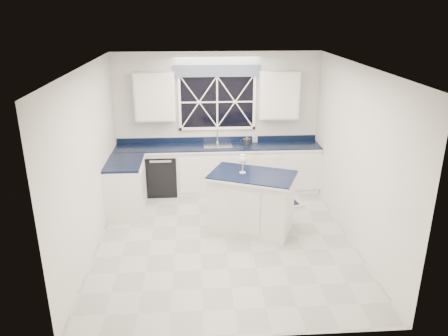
{
  "coord_description": "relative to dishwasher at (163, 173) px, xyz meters",
  "views": [
    {
      "loc": [
        -0.42,
        -6.15,
        3.48
      ],
      "look_at": [
        0.01,
        0.4,
        1.05
      ],
      "focal_mm": 35.0,
      "sensor_mm": 36.0,
      "label": 1
    }
  ],
  "objects": [
    {
      "name": "faucet",
      "position": [
        1.1,
        0.19,
        0.69
      ],
      "size": [
        0.05,
        0.2,
        0.3
      ],
      "color": "silver",
      "rests_on": "countertop"
    },
    {
      "name": "wine_glass",
      "position": [
        1.41,
        -1.61,
        0.78
      ],
      "size": [
        0.13,
        0.13,
        0.3
      ],
      "color": "silver",
      "rests_on": "island"
    },
    {
      "name": "ground",
      "position": [
        1.1,
        -1.95,
        -0.41
      ],
      "size": [
        4.5,
        4.5,
        0.0
      ],
      "primitive_type": "plane",
      "color": "#ACACA7",
      "rests_on": "ground"
    },
    {
      "name": "island",
      "position": [
        1.56,
        -1.67,
        0.08
      ],
      "size": [
        1.52,
        1.25,
        0.98
      ],
      "rotation": [
        0.0,
        0.0,
        -0.4
      ],
      "color": "white",
      "rests_on": "ground"
    },
    {
      "name": "dishwasher",
      "position": [
        0.0,
        0.0,
        0.0
      ],
      "size": [
        0.6,
        0.58,
        0.82
      ],
      "primitive_type": "cube",
      "color": "black",
      "rests_on": "ground"
    },
    {
      "name": "countertop",
      "position": [
        1.1,
        0.0,
        0.51
      ],
      "size": [
        3.98,
        0.64,
        0.04
      ],
      "primitive_type": "cube",
      "color": "black",
      "rests_on": "base_cabinets"
    },
    {
      "name": "back_wall",
      "position": [
        1.1,
        0.3,
        0.94
      ],
      "size": [
        4.0,
        0.1,
        2.7
      ],
      "primitive_type": "cube",
      "color": "silver",
      "rests_on": "ground"
    },
    {
      "name": "rug",
      "position": [
        1.88,
        -0.6,
        -0.4
      ],
      "size": [
        1.59,
        1.16,
        0.02
      ],
      "rotation": [
        0.0,
        0.0,
        0.21
      ],
      "color": "#B2B2AD",
      "rests_on": "ground"
    },
    {
      "name": "kettle",
      "position": [
        1.67,
        0.04,
        0.61
      ],
      "size": [
        0.25,
        0.16,
        0.17
      ],
      "rotation": [
        0.0,
        0.0,
        -0.1
      ],
      "color": "#2D2D2F",
      "rests_on": "countertop"
    },
    {
      "name": "soap_bottle",
      "position": [
        1.85,
        0.22,
        0.62
      ],
      "size": [
        0.11,
        0.11,
        0.18
      ],
      "primitive_type": "imported",
      "rotation": [
        0.0,
        0.0,
        0.36
      ],
      "color": "silver",
      "rests_on": "countertop"
    },
    {
      "name": "base_cabinets",
      "position": [
        0.77,
        -0.17,
        0.04
      ],
      "size": [
        3.99,
        1.6,
        0.9
      ],
      "color": "white",
      "rests_on": "ground"
    },
    {
      "name": "upper_cabinets",
      "position": [
        1.1,
        0.13,
        1.49
      ],
      "size": [
        3.1,
        0.34,
        0.9
      ],
      "color": "white",
      "rests_on": "ground"
    },
    {
      "name": "window",
      "position": [
        1.1,
        0.25,
        1.42
      ],
      "size": [
        1.65,
        0.09,
        1.26
      ],
      "color": "black",
      "rests_on": "ground"
    }
  ]
}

